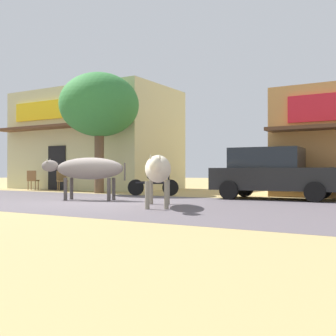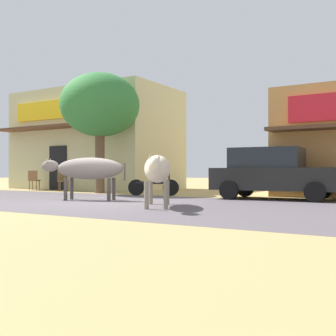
{
  "view_description": "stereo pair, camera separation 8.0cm",
  "coord_description": "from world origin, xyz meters",
  "px_view_note": "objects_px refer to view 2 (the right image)",
  "views": [
    {
      "loc": [
        7.99,
        -9.42,
        0.9
      ],
      "look_at": [
        1.37,
        1.73,
        0.99
      ],
      "focal_mm": 44.68,
      "sensor_mm": 36.0,
      "label": 1
    },
    {
      "loc": [
        8.06,
        -9.38,
        0.9
      ],
      "look_at": [
        1.37,
        1.73,
        0.99
      ],
      "focal_mm": 44.68,
      "sensor_mm": 36.0,
      "label": 2
    }
  ],
  "objects_px": {
    "parked_hatchback_car": "(274,173)",
    "cow_far_dark": "(157,170)",
    "parked_motorcycle": "(154,183)",
    "roadside_tree": "(100,106)",
    "cafe_chair_by_doorway": "(34,179)",
    "cafe_chair_near_tree": "(63,180)",
    "cow_near_brown": "(87,169)"
  },
  "relations": [
    {
      "from": "cow_far_dark",
      "to": "cafe_chair_by_doorway",
      "type": "bearing_deg",
      "value": 154.29
    },
    {
      "from": "roadside_tree",
      "to": "cafe_chair_near_tree",
      "type": "bearing_deg",
      "value": 167.8
    },
    {
      "from": "parked_hatchback_car",
      "to": "cow_far_dark",
      "type": "bearing_deg",
      "value": -110.85
    },
    {
      "from": "cow_far_dark",
      "to": "cafe_chair_by_doorway",
      "type": "height_order",
      "value": "cow_far_dark"
    },
    {
      "from": "roadside_tree",
      "to": "cow_near_brown",
      "type": "bearing_deg",
      "value": -54.79
    },
    {
      "from": "parked_hatchback_car",
      "to": "roadside_tree",
      "type": "bearing_deg",
      "value": 179.74
    },
    {
      "from": "roadside_tree",
      "to": "parked_motorcycle",
      "type": "xyz_separation_m",
      "value": [
        2.91,
        -0.39,
        -3.12
      ]
    },
    {
      "from": "cow_far_dark",
      "to": "roadside_tree",
      "type": "bearing_deg",
      "value": 142.0
    },
    {
      "from": "cow_far_dark",
      "to": "cafe_chair_near_tree",
      "type": "distance_m",
      "value": 9.6
    },
    {
      "from": "roadside_tree",
      "to": "parked_hatchback_car",
      "type": "distance_m",
      "value": 7.72
    },
    {
      "from": "roadside_tree",
      "to": "cafe_chair_by_doorway",
      "type": "relative_size",
      "value": 5.34
    },
    {
      "from": "parked_motorcycle",
      "to": "roadside_tree",
      "type": "bearing_deg",
      "value": 172.28
    },
    {
      "from": "cow_near_brown",
      "to": "parked_motorcycle",
      "type": "bearing_deg",
      "value": 81.07
    },
    {
      "from": "roadside_tree",
      "to": "cow_far_dark",
      "type": "relative_size",
      "value": 1.87
    },
    {
      "from": "cow_near_brown",
      "to": "cow_far_dark",
      "type": "xyz_separation_m",
      "value": [
        3.14,
        -0.91,
        -0.02
      ]
    },
    {
      "from": "parked_hatchback_car",
      "to": "cafe_chair_by_doorway",
      "type": "xyz_separation_m",
      "value": [
        -11.7,
        0.52,
        -0.33
      ]
    },
    {
      "from": "roadside_tree",
      "to": "cafe_chair_near_tree",
      "type": "height_order",
      "value": "roadside_tree"
    },
    {
      "from": "cow_near_brown",
      "to": "cow_far_dark",
      "type": "bearing_deg",
      "value": -16.17
    },
    {
      "from": "parked_motorcycle",
      "to": "cafe_chair_near_tree",
      "type": "relative_size",
      "value": 1.9
    },
    {
      "from": "cow_far_dark",
      "to": "cafe_chair_near_tree",
      "type": "bearing_deg",
      "value": 149.09
    },
    {
      "from": "roadside_tree",
      "to": "cow_far_dark",
      "type": "xyz_separation_m",
      "value": [
        5.57,
        -4.35,
        -2.65
      ]
    },
    {
      "from": "parked_motorcycle",
      "to": "cow_far_dark",
      "type": "relative_size",
      "value": 0.66
    },
    {
      "from": "parked_motorcycle",
      "to": "cafe_chair_by_doorway",
      "type": "height_order",
      "value": "parked_motorcycle"
    },
    {
      "from": "parked_motorcycle",
      "to": "cow_far_dark",
      "type": "bearing_deg",
      "value": -56.06
    },
    {
      "from": "cow_near_brown",
      "to": "cafe_chair_by_doorway",
      "type": "distance_m",
      "value": 7.97
    },
    {
      "from": "roadside_tree",
      "to": "cafe_chair_near_tree",
      "type": "relative_size",
      "value": 5.34
    },
    {
      "from": "roadside_tree",
      "to": "cow_far_dark",
      "type": "distance_m",
      "value": 7.55
    },
    {
      "from": "cow_far_dark",
      "to": "cafe_chair_near_tree",
      "type": "height_order",
      "value": "cow_far_dark"
    },
    {
      "from": "cafe_chair_near_tree",
      "to": "roadside_tree",
      "type": "bearing_deg",
      "value": -12.2
    },
    {
      "from": "parked_motorcycle",
      "to": "cow_far_dark",
      "type": "distance_m",
      "value": 4.79
    },
    {
      "from": "parked_hatchback_car",
      "to": "cow_far_dark",
      "type": "xyz_separation_m",
      "value": [
        -1.65,
        -4.32,
        0.1
      ]
    },
    {
      "from": "parked_motorcycle",
      "to": "cow_near_brown",
      "type": "distance_m",
      "value": 3.12
    }
  ]
}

